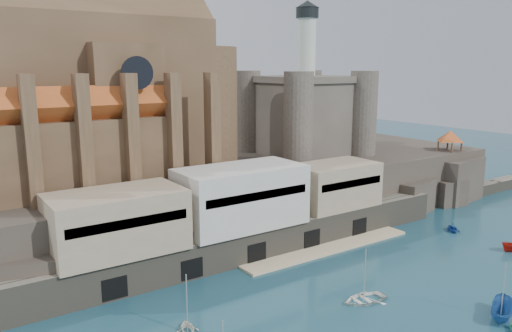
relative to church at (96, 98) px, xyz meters
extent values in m
plane|color=#173E4C|center=(24.13, -41.85, -22.13)|extent=(300.00, 300.00, 0.00)
cube|color=#2C2621|center=(24.13, -1.85, -17.13)|extent=(100.00, 34.00, 10.00)
cube|color=#2C2621|center=(-13.87, -18.35, -19.13)|extent=(9.00, 5.00, 6.00)
cube|color=#2C2621|center=(2.13, -18.35, -19.13)|extent=(9.00, 5.00, 6.00)
cube|color=#2C2621|center=(19.13, -18.35, -19.13)|extent=(9.00, 5.00, 6.00)
cube|color=#2C2621|center=(36.13, -18.35, -19.13)|extent=(9.00, 5.00, 6.00)
cube|color=#2C2621|center=(52.13, -18.35, -19.13)|extent=(9.00, 5.00, 6.00)
cube|color=#635E4F|center=(16.13, -19.35, -19.88)|extent=(70.00, 6.00, 4.50)
cube|color=#C9B386|center=(26.13, -23.85, -21.98)|extent=(30.00, 4.00, 0.40)
cube|color=black|center=(-5.87, -22.25, -20.53)|extent=(3.00, 0.40, 2.60)
cube|color=black|center=(4.13, -22.25, -20.53)|extent=(3.00, 0.40, 2.60)
cube|color=black|center=(14.13, -22.25, -20.53)|extent=(3.00, 0.40, 2.60)
cube|color=black|center=(24.13, -22.25, -20.53)|extent=(3.00, 0.40, 2.60)
cube|color=black|center=(34.13, -22.25, -20.53)|extent=(3.00, 0.40, 2.60)
cube|color=gray|center=(-3.87, -18.35, -13.88)|extent=(16.00, 9.00, 7.50)
cube|color=beige|center=(14.13, -18.35, -13.38)|extent=(18.00, 9.00, 8.50)
cube|color=gray|center=(32.13, -18.35, -14.13)|extent=(14.00, 8.00, 7.00)
cube|color=#4E3824|center=(-1.87, 0.15, -0.13)|extent=(38.00, 14.00, 24.00)
cube|color=#4E3824|center=(-1.87, 0.15, 11.87)|extent=(38.00, 13.01, 13.01)
cylinder|color=#4E3824|center=(17.13, 0.15, -2.13)|extent=(14.00, 14.00, 20.00)
cube|color=#4E3824|center=(2.13, 0.15, -2.13)|extent=(10.00, 20.00, 20.00)
cube|color=#4E3824|center=(-5.87, -9.35, -7.13)|extent=(28.00, 5.00, 10.00)
cube|color=#4E3824|center=(-5.87, 9.65, -7.13)|extent=(28.00, 5.00, 10.00)
cube|color=#B04C1E|center=(-5.87, -9.35, -0.53)|extent=(28.00, 5.66, 5.66)
cube|color=#B04C1E|center=(-5.87, 9.65, -0.53)|extent=(28.00, 5.66, 5.66)
cylinder|color=black|center=(2.13, -11.90, 3.87)|extent=(4.40, 0.30, 4.40)
cube|color=#4E3824|center=(-11.67, -12.35, -4.13)|extent=(1.60, 2.20, 16.00)
cube|color=#4E3824|center=(-5.47, -12.35, -4.13)|extent=(1.60, 2.20, 16.00)
cube|color=#4E3824|center=(0.73, -12.35, -4.13)|extent=(1.60, 2.20, 16.00)
cube|color=#4E3824|center=(6.93, -12.35, -4.13)|extent=(1.60, 2.20, 16.00)
cube|color=#4E3824|center=(13.13, -12.35, -4.13)|extent=(1.60, 2.20, 16.00)
cube|color=#4A433A|center=(40.13, -0.85, -5.13)|extent=(16.00, 16.00, 14.00)
cube|color=#4A433A|center=(40.13, -0.85, 2.27)|extent=(17.00, 17.00, 1.20)
cylinder|color=#4A433A|center=(32.13, -8.85, -4.13)|extent=(5.20, 5.20, 16.00)
cylinder|color=#4A433A|center=(48.13, -8.85, -4.13)|extent=(5.20, 5.20, 16.00)
cylinder|color=#4A433A|center=(32.13, 7.15, -4.13)|extent=(5.20, 5.20, 16.00)
cylinder|color=#4A433A|center=(48.13, 7.15, -4.13)|extent=(5.20, 5.20, 16.00)
cylinder|color=silver|center=(42.13, 1.15, 7.87)|extent=(3.60, 3.60, 12.00)
cylinder|color=black|center=(42.13, 1.15, 14.87)|extent=(4.40, 4.40, 2.00)
cone|color=black|center=(42.13, 1.15, 16.47)|extent=(4.60, 4.60, 1.40)
cube|color=#2C2621|center=(66.13, -15.85, -17.78)|extent=(12.00, 10.00, 8.70)
cube|color=#2C2621|center=(62.13, -18.85, -19.63)|extent=(6.00, 5.00, 5.00)
cube|color=#2C2621|center=(71.13, -13.85, -19.13)|extent=(5.00, 4.00, 6.00)
cube|color=#4E3824|center=(66.13, -15.85, -13.28)|extent=(4.20, 4.20, 0.30)
cylinder|color=#4E3824|center=(64.53, -17.45, -11.83)|extent=(0.36, 0.36, 3.20)
cylinder|color=#4E3824|center=(67.73, -17.45, -11.83)|extent=(0.36, 0.36, 3.20)
cylinder|color=#4E3824|center=(64.53, -14.25, -11.83)|extent=(0.36, 0.36, 3.20)
cylinder|color=#4E3824|center=(67.73, -14.25, -11.83)|extent=(0.36, 0.36, 3.20)
pyramid|color=#B04C1E|center=(66.13, -15.85, -9.13)|extent=(6.40, 6.40, 2.20)
imported|color=#1F4F91|center=(27.43, -49.89, -22.13)|extent=(2.84, 2.82, 5.57)
imported|color=white|center=(-2.08, -33.39, -22.13)|extent=(3.22, 2.45, 3.30)
imported|color=white|center=(18.04, -38.68, -22.13)|extent=(1.69, 4.05, 5.50)
imported|color=navy|center=(48.67, -29.38, -22.13)|extent=(3.38, 3.15, 3.36)
camera|label=1|loc=(-22.77, -76.02, 4.79)|focal=35.00mm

